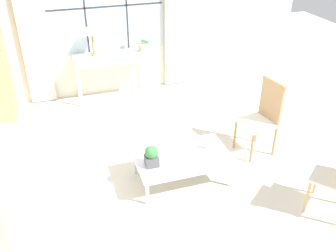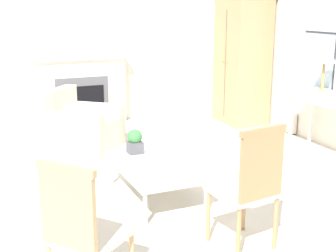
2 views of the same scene
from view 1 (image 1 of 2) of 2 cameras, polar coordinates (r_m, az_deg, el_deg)
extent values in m
plane|color=beige|center=(4.57, -1.34, -10.16)|extent=(14.00, 14.00, 0.00)
cube|color=silver|center=(6.61, -9.41, 16.45)|extent=(7.20, 0.06, 2.80)
cube|color=silver|center=(6.55, -9.46, 17.52)|extent=(1.93, 0.01, 1.54)
cube|color=#2D2D33|center=(6.50, -12.60, 17.12)|extent=(0.02, 0.02, 1.54)
cube|color=#2D2D33|center=(6.60, -6.34, 17.85)|extent=(0.02, 0.02, 1.54)
cube|color=#2D2D33|center=(6.54, -9.45, 17.51)|extent=(1.93, 0.02, 0.02)
cube|color=beige|center=(6.51, -20.02, 13.43)|extent=(0.42, 0.06, 2.46)
cube|color=beige|center=(6.86, 1.24, 16.03)|extent=(0.42, 0.06, 2.46)
cube|color=white|center=(6.50, -8.50, 10.67)|extent=(1.31, 0.43, 0.03)
cube|color=white|center=(6.52, -8.46, 10.14)|extent=(1.25, 0.41, 0.10)
cylinder|color=white|center=(6.43, -13.33, 6.03)|extent=(0.04, 0.04, 0.78)
cylinder|color=white|center=(6.61, -2.69, 7.55)|extent=(0.04, 0.04, 0.78)
cylinder|color=white|center=(6.75, -13.66, 7.19)|extent=(0.04, 0.04, 0.78)
cylinder|color=white|center=(6.92, -3.48, 8.62)|extent=(0.04, 0.04, 0.78)
cylinder|color=#9E7F47|center=(6.50, -11.19, 10.66)|extent=(0.11, 0.11, 0.02)
cylinder|color=#9E7F47|center=(6.44, -11.36, 12.20)|extent=(0.04, 0.04, 0.35)
cone|color=beige|center=(6.36, -11.62, 14.58)|extent=(0.30, 0.30, 0.21)
cylinder|color=tan|center=(6.55, -3.92, 11.82)|extent=(0.15, 0.15, 0.13)
cylinder|color=#38753D|center=(6.48, -4.00, 13.75)|extent=(0.01, 0.01, 0.33)
cube|color=#38753D|center=(6.53, -3.57, 12.73)|extent=(0.14, 0.02, 0.09)
sphere|color=silver|center=(6.48, -4.25, 13.89)|extent=(0.08, 0.08, 0.08)
sphere|color=silver|center=(6.47, -4.04, 14.43)|extent=(0.08, 0.08, 0.08)
sphere|color=silver|center=(6.46, -3.84, 14.96)|extent=(0.08, 0.08, 0.08)
cube|color=beige|center=(4.29, -22.32, -12.59)|extent=(1.24, 1.24, 0.42)
cube|color=beige|center=(4.05, -18.93, -13.39)|extent=(0.73, 0.82, 0.56)
cube|color=white|center=(5.16, 13.36, 0.49)|extent=(0.50, 0.50, 0.03)
cube|color=#9E7A51|center=(5.16, 15.46, 3.60)|extent=(0.10, 0.41, 0.51)
cube|color=#9E7A51|center=(5.04, 15.89, 6.39)|extent=(0.10, 0.43, 0.05)
cylinder|color=#9E7A51|center=(5.06, 12.67, -3.30)|extent=(0.04, 0.04, 0.45)
cylinder|color=#9E7A51|center=(5.30, 10.19, -1.26)|extent=(0.04, 0.04, 0.45)
cylinder|color=#9E7A51|center=(5.28, 15.93, -2.22)|extent=(0.04, 0.04, 0.45)
cylinder|color=#9E7A51|center=(5.51, 13.40, -0.31)|extent=(0.04, 0.04, 0.45)
cube|color=beige|center=(4.45, 23.98, -7.16)|extent=(0.62, 0.62, 0.03)
cylinder|color=tan|center=(4.46, 20.43, -10.09)|extent=(0.04, 0.04, 0.44)
cylinder|color=tan|center=(4.76, 21.72, -7.49)|extent=(0.04, 0.04, 0.44)
cube|color=silver|center=(4.55, 2.19, -4.66)|extent=(1.16, 0.71, 0.03)
cube|color=#B1B3B8|center=(4.57, 2.18, -4.99)|extent=(1.13, 0.69, 0.04)
cylinder|color=silver|center=(4.32, -3.17, -10.12)|extent=(0.04, 0.04, 0.34)
cylinder|color=silver|center=(4.63, 9.65, -7.35)|extent=(0.04, 0.04, 0.34)
cylinder|color=silver|center=(4.78, -5.08, -5.57)|extent=(0.04, 0.04, 0.34)
cylinder|color=silver|center=(5.06, 6.62, -3.37)|extent=(0.04, 0.04, 0.34)
cube|color=#4C4C51|center=(4.36, -2.51, -5.28)|extent=(0.15, 0.15, 0.13)
sphere|color=#38753D|center=(4.29, -2.54, -4.02)|extent=(0.16, 0.16, 0.16)
cylinder|color=silver|center=(4.69, 6.03, -3.39)|extent=(0.12, 0.12, 0.01)
cylinder|color=beige|center=(4.66, 6.07, -2.77)|extent=(0.08, 0.08, 0.11)
cylinder|color=black|center=(4.62, 6.11, -2.14)|extent=(0.00, 0.00, 0.01)
camera|label=2|loc=(5.82, 52.54, 8.03)|focal=50.00mm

